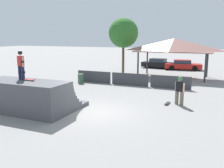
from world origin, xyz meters
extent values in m
plane|color=gray|center=(0.00, 0.00, 0.00)|extent=(160.00, 160.00, 0.00)
cube|color=#4C4C51|center=(-3.65, -0.51, 0.11)|extent=(5.09, 3.75, 0.22)
cube|color=#4C4C51|center=(-3.65, -0.93, 0.33)|extent=(5.09, 2.90, 0.22)
cube|color=#4C4C51|center=(-3.65, -1.09, 0.55)|extent=(5.09, 2.59, 0.22)
cube|color=#4C4C51|center=(-3.65, -1.19, 0.77)|extent=(5.09, 2.38, 0.22)
cube|color=#4C4C51|center=(-3.65, -1.27, 0.99)|extent=(5.09, 2.23, 0.22)
cube|color=#4C4C51|center=(-3.65, -1.32, 1.21)|extent=(5.09, 2.12, 0.22)
cube|color=#4C4C51|center=(-3.65, -1.36, 1.43)|extent=(5.09, 2.05, 0.22)
cube|color=#4C4C51|center=(-3.65, -1.38, 1.65)|extent=(5.09, 2.01, 0.22)
cylinder|color=silver|center=(-3.65, -0.39, 1.72)|extent=(4.99, 0.07, 0.07)
cube|color=#1E2347|center=(-3.88, -1.14, 2.15)|extent=(0.19, 0.19, 0.79)
cube|color=black|center=(-3.87, -1.12, 2.20)|extent=(0.22, 0.19, 0.11)
cube|color=#1E2347|center=(-4.21, -1.02, 2.15)|extent=(0.19, 0.19, 0.79)
cube|color=black|center=(-4.20, -0.99, 2.20)|extent=(0.22, 0.19, 0.11)
cube|color=red|center=(-4.05, -1.08, 2.82)|extent=(0.48, 0.35, 0.56)
cylinder|color=tan|center=(-3.80, -1.18, 2.78)|extent=(0.14, 0.14, 0.56)
cylinder|color=black|center=(-3.80, -1.18, 2.79)|extent=(0.20, 0.20, 0.08)
cylinder|color=tan|center=(-4.29, -0.99, 2.78)|extent=(0.14, 0.14, 0.56)
cylinder|color=black|center=(-4.29, -0.99, 2.79)|extent=(0.20, 0.20, 0.08)
sphere|color=tan|center=(-4.05, -1.08, 3.24)|extent=(0.22, 0.22, 0.22)
sphere|color=black|center=(-4.05, -1.08, 3.27)|extent=(0.24, 0.24, 0.24)
cylinder|color=green|center=(-3.23, -1.10, 1.78)|extent=(0.05, 0.03, 0.05)
cylinder|color=green|center=(-3.24, -1.24, 1.78)|extent=(0.05, 0.03, 0.05)
cylinder|color=green|center=(-3.73, -1.06, 1.78)|extent=(0.05, 0.03, 0.05)
cylinder|color=green|center=(-3.74, -1.20, 1.78)|extent=(0.05, 0.03, 0.05)
cube|color=#B22323|center=(-3.48, -1.15, 1.82)|extent=(0.81, 0.27, 0.02)
cube|color=#B22323|center=(-3.12, -1.18, 1.84)|extent=(0.11, 0.21, 0.02)
cube|color=#6B6051|center=(3.88, 3.64, 0.43)|extent=(0.22, 0.22, 0.85)
cube|color=#6B6051|center=(4.20, 3.45, 0.43)|extent=(0.22, 0.22, 0.85)
cube|color=black|center=(4.04, 3.54, 1.15)|extent=(0.52, 0.43, 0.60)
cylinder|color=beige|center=(3.79, 3.69, 1.11)|extent=(0.16, 0.16, 0.60)
cylinder|color=beige|center=(4.29, 3.40, 1.11)|extent=(0.16, 0.16, 0.60)
sphere|color=beige|center=(4.04, 3.54, 1.61)|extent=(0.23, 0.23, 0.23)
sphere|color=#337F33|center=(4.04, 3.54, 1.64)|extent=(0.26, 0.26, 0.26)
cylinder|color=blue|center=(3.41, 3.17, 0.03)|extent=(0.03, 0.05, 0.05)
cylinder|color=blue|center=(3.27, 3.18, 0.03)|extent=(0.03, 0.05, 0.05)
cylinder|color=blue|center=(3.44, 3.65, 0.03)|extent=(0.03, 0.05, 0.05)
cylinder|color=blue|center=(3.30, 3.66, 0.03)|extent=(0.03, 0.05, 0.05)
cube|color=black|center=(3.36, 3.42, 0.06)|extent=(0.24, 0.78, 0.02)
cube|color=black|center=(3.33, 3.06, 0.08)|extent=(0.20, 0.10, 0.02)
cube|color=#3D3D42|center=(-4.36, 8.31, 0.53)|extent=(3.28, 0.12, 1.05)
cube|color=#3D3D42|center=(-0.88, 8.31, 0.53)|extent=(3.28, 0.12, 1.05)
cube|color=#3D3D42|center=(2.61, 8.31, 0.53)|extent=(3.28, 0.12, 1.05)
cylinder|color=#2D2D33|center=(-1.42, 12.32, 1.32)|extent=(0.16, 0.16, 2.64)
cylinder|color=#2D2D33|center=(5.00, 12.32, 1.32)|extent=(0.16, 0.16, 2.64)
cylinder|color=#2D2D33|center=(-1.42, 15.79, 1.32)|extent=(0.16, 0.16, 2.64)
cylinder|color=#2D2D33|center=(5.00, 15.79, 1.32)|extent=(0.16, 0.16, 2.64)
cube|color=#9E6B60|center=(1.79, 14.06, 2.69)|extent=(7.55, 4.08, 0.10)
pyramid|color=#9E6B60|center=(1.79, 14.06, 3.36)|extent=(7.40, 4.00, 1.25)
cylinder|color=brown|center=(-4.05, 15.00, 1.69)|extent=(0.28, 0.28, 3.38)
sphere|color=#2D6B28|center=(-4.05, 15.00, 4.58)|extent=(3.34, 3.34, 3.34)
cylinder|color=#385B3D|center=(-5.27, 7.47, 0.42)|extent=(0.52, 0.52, 0.85)
cube|color=black|center=(-1.31, 21.23, 0.48)|extent=(4.55, 1.95, 0.62)
cube|color=#283342|center=(-1.43, 21.24, 1.02)|extent=(2.15, 1.52, 0.46)
cube|color=black|center=(-1.43, 21.24, 1.25)|extent=(2.06, 1.48, 0.04)
cylinder|color=black|center=(0.09, 21.87, 0.32)|extent=(0.65, 0.25, 0.64)
cylinder|color=black|center=(-0.01, 20.40, 0.32)|extent=(0.65, 0.25, 0.64)
cylinder|color=black|center=(-2.61, 22.07, 0.32)|extent=(0.65, 0.25, 0.64)
cylinder|color=black|center=(-2.72, 20.60, 0.32)|extent=(0.65, 0.25, 0.64)
cube|color=red|center=(1.92, 20.72, 0.48)|extent=(4.73, 2.35, 0.62)
cube|color=#283342|center=(1.80, 20.70, 1.02)|extent=(2.29, 1.70, 0.46)
cube|color=red|center=(1.80, 20.70, 1.25)|extent=(2.19, 1.65, 0.04)
cylinder|color=black|center=(3.16, 21.68, 0.32)|extent=(0.66, 0.30, 0.64)
cylinder|color=black|center=(3.40, 20.23, 0.32)|extent=(0.66, 0.30, 0.64)
cylinder|color=black|center=(0.44, 21.22, 0.32)|extent=(0.66, 0.30, 0.64)
cylinder|color=black|center=(0.68, 19.77, 0.32)|extent=(0.66, 0.30, 0.64)
camera|label=1|loc=(6.16, -11.81, 4.15)|focal=40.00mm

